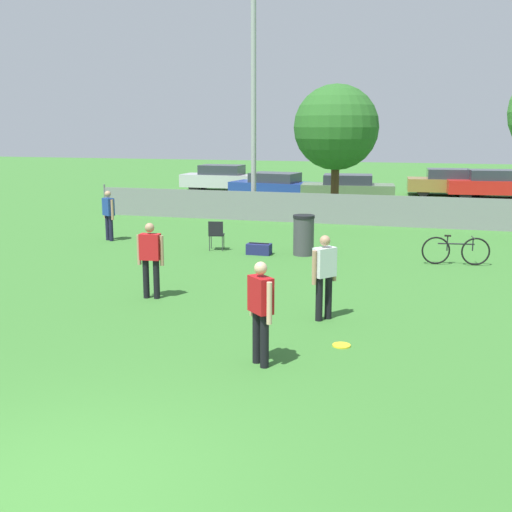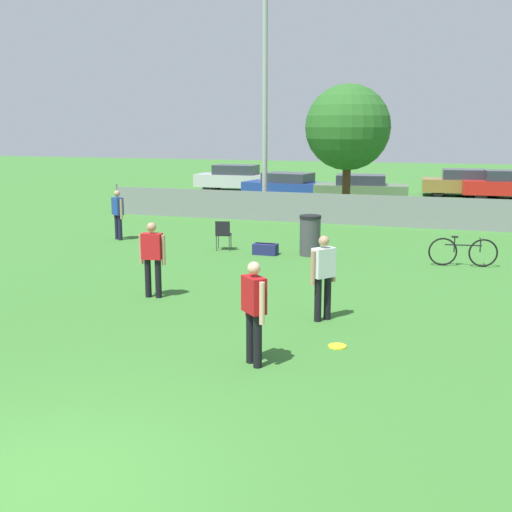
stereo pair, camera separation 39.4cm
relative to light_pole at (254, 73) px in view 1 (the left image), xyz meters
name	(u,v)px [view 1 (the left image)]	position (x,y,z in m)	size (l,w,h in m)	color
ground_plane	(58,488)	(3.76, -19.33, -5.49)	(120.00, 120.00, 0.00)	#38722D
fence_backline	(343,209)	(3.76, -1.33, -4.94)	(19.31, 0.07, 1.21)	gray
light_pole	(254,73)	(0.00, 0.00, 0.00)	(0.90, 0.36, 9.43)	#9E9EA3
tree_near_pole	(336,128)	(3.07, 0.93, -2.06)	(3.30, 3.30, 5.10)	#4C331E
player_thrower_red	(261,306)	(4.76, -15.58, -4.59)	(0.45, 0.44, 1.57)	black
player_defender_red	(151,255)	(1.56, -12.58, -4.59)	(0.56, 0.26, 1.57)	black
player_receiver_white	(324,272)	(5.24, -13.07, -4.59)	(0.42, 0.46, 1.57)	black
spectator_in_blue	(109,212)	(-2.67, -6.70, -4.61)	(0.48, 0.39, 1.54)	#191933
frisbee_disc	(341,345)	(5.79, -14.42, -5.48)	(0.30, 0.30, 0.03)	yellow
folding_chair_sideline	(216,233)	(1.06, -7.29, -4.99)	(0.50, 0.50, 0.85)	#333338
bicycle_sideline	(456,251)	(7.60, -7.41, -5.12)	(1.69, 0.44, 0.77)	black
trash_bin	(304,235)	(3.60, -7.25, -4.94)	(0.59, 0.59, 1.11)	#3F3F44
gear_bag_sideline	(259,249)	(2.40, -7.51, -5.34)	(0.66, 0.36, 0.32)	navy
parked_car_silver	(222,178)	(-4.57, 9.18, -4.80)	(4.39, 1.69, 1.42)	black
parked_car_blue	(275,186)	(-0.72, 6.04, -4.85)	(4.47, 2.40, 1.28)	black
parked_car_olive	(348,188)	(2.87, 5.78, -4.84)	(4.46, 2.24, 1.29)	black
parked_car_tan	(448,182)	(7.39, 10.17, -4.82)	(4.20, 2.14, 1.36)	black
parked_car_red	(492,184)	(9.50, 9.52, -4.81)	(4.54, 2.22, 1.39)	black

